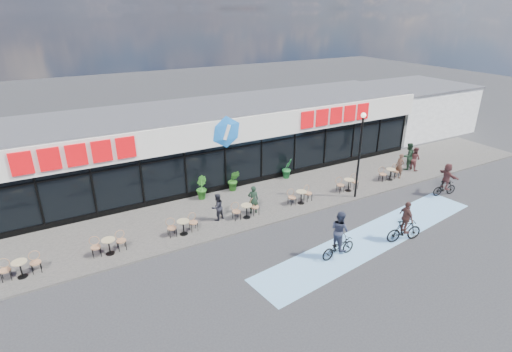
{
  "coord_description": "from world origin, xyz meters",
  "views": [
    {
      "loc": [
        -9.2,
        -13.41,
        10.32
      ],
      "look_at": [
        0.17,
        3.5,
        2.2
      ],
      "focal_mm": 28.0,
      "sensor_mm": 36.0,
      "label": 1
    }
  ],
  "objects_px": {
    "potted_plant_mid": "(201,188)",
    "potted_plant_right": "(287,168)",
    "patron_left": "(253,199)",
    "pedestrian_c": "(408,156)",
    "bistro_set_0": "(20,266)",
    "potted_plant_left": "(234,180)",
    "patron_right": "(217,207)",
    "cyclist_a": "(405,226)",
    "lamp_post": "(360,148)",
    "pedestrian_a": "(400,166)",
    "pedestrian_b": "(415,158)",
    "cyclist_b": "(446,181)"
  },
  "relations": [
    {
      "from": "lamp_post",
      "to": "cyclist_b",
      "type": "xyz_separation_m",
      "value": [
        4.94,
        -2.25,
        -2.15
      ]
    },
    {
      "from": "potted_plant_right",
      "to": "cyclist_a",
      "type": "distance_m",
      "value": 9.07
    },
    {
      "from": "pedestrian_b",
      "to": "cyclist_b",
      "type": "bearing_deg",
      "value": 158.84
    },
    {
      "from": "potted_plant_left",
      "to": "patron_left",
      "type": "height_order",
      "value": "patron_left"
    },
    {
      "from": "lamp_post",
      "to": "bistro_set_0",
      "type": "height_order",
      "value": "lamp_post"
    },
    {
      "from": "potted_plant_left",
      "to": "patron_right",
      "type": "xyz_separation_m",
      "value": [
        -2.35,
        -2.88,
        0.08
      ]
    },
    {
      "from": "bistro_set_0",
      "to": "lamp_post",
      "type": "bearing_deg",
      "value": -3.08
    },
    {
      "from": "potted_plant_left",
      "to": "cyclist_a",
      "type": "xyz_separation_m",
      "value": [
        4.67,
        -8.94,
        0.05
      ]
    },
    {
      "from": "pedestrian_a",
      "to": "pedestrian_c",
      "type": "height_order",
      "value": "pedestrian_c"
    },
    {
      "from": "pedestrian_c",
      "to": "cyclist_a",
      "type": "bearing_deg",
      "value": 40.32
    },
    {
      "from": "patron_right",
      "to": "pedestrian_c",
      "type": "height_order",
      "value": "pedestrian_c"
    },
    {
      "from": "potted_plant_right",
      "to": "pedestrian_c",
      "type": "distance_m",
      "value": 8.49
    },
    {
      "from": "potted_plant_mid",
      "to": "cyclist_b",
      "type": "relative_size",
      "value": 0.66
    },
    {
      "from": "pedestrian_a",
      "to": "pedestrian_c",
      "type": "distance_m",
      "value": 1.83
    },
    {
      "from": "potted_plant_left",
      "to": "pedestrian_a",
      "type": "relative_size",
      "value": 0.81
    },
    {
      "from": "potted_plant_mid",
      "to": "patron_left",
      "type": "height_order",
      "value": "patron_left"
    },
    {
      "from": "potted_plant_mid",
      "to": "cyclist_b",
      "type": "bearing_deg",
      "value": -26.53
    },
    {
      "from": "bistro_set_0",
      "to": "cyclist_a",
      "type": "relative_size",
      "value": 0.74
    },
    {
      "from": "patron_right",
      "to": "pedestrian_a",
      "type": "relative_size",
      "value": 0.92
    },
    {
      "from": "lamp_post",
      "to": "cyclist_b",
      "type": "bearing_deg",
      "value": -24.52
    },
    {
      "from": "potted_plant_mid",
      "to": "cyclist_a",
      "type": "distance_m",
      "value": 11.18
    },
    {
      "from": "patron_left",
      "to": "cyclist_b",
      "type": "height_order",
      "value": "cyclist_b"
    },
    {
      "from": "patron_right",
      "to": "cyclist_b",
      "type": "xyz_separation_m",
      "value": [
        13.14,
        -3.63,
        0.11
      ]
    },
    {
      "from": "patron_right",
      "to": "potted_plant_mid",
      "type": "bearing_deg",
      "value": -111.93
    },
    {
      "from": "potted_plant_left",
      "to": "patron_right",
      "type": "distance_m",
      "value": 3.72
    },
    {
      "from": "potted_plant_left",
      "to": "cyclist_b",
      "type": "bearing_deg",
      "value": -31.1
    },
    {
      "from": "patron_left",
      "to": "pedestrian_a",
      "type": "height_order",
      "value": "pedestrian_a"
    },
    {
      "from": "patron_left",
      "to": "cyclist_a",
      "type": "distance_m",
      "value": 7.71
    },
    {
      "from": "patron_left",
      "to": "pedestrian_c",
      "type": "relative_size",
      "value": 0.84
    },
    {
      "from": "potted_plant_mid",
      "to": "potted_plant_right",
      "type": "relative_size",
      "value": 1.02
    },
    {
      "from": "bistro_set_0",
      "to": "potted_plant_mid",
      "type": "distance_m",
      "value": 9.81
    },
    {
      "from": "potted_plant_left",
      "to": "pedestrian_a",
      "type": "height_order",
      "value": "pedestrian_a"
    },
    {
      "from": "lamp_post",
      "to": "patron_right",
      "type": "height_order",
      "value": "lamp_post"
    },
    {
      "from": "potted_plant_mid",
      "to": "bistro_set_0",
      "type": "bearing_deg",
      "value": -160.53
    },
    {
      "from": "patron_right",
      "to": "cyclist_b",
      "type": "height_order",
      "value": "cyclist_b"
    },
    {
      "from": "bistro_set_0",
      "to": "cyclist_a",
      "type": "distance_m",
      "value": 17.0
    },
    {
      "from": "potted_plant_right",
      "to": "pedestrian_c",
      "type": "xyz_separation_m",
      "value": [
        8.04,
        -2.71,
        0.28
      ]
    },
    {
      "from": "pedestrian_a",
      "to": "cyclist_b",
      "type": "xyz_separation_m",
      "value": [
        0.47,
        -3.09,
        0.04
      ]
    },
    {
      "from": "potted_plant_mid",
      "to": "pedestrian_a",
      "type": "bearing_deg",
      "value": -15.08
    },
    {
      "from": "cyclist_a",
      "to": "potted_plant_mid",
      "type": "bearing_deg",
      "value": 127.43
    },
    {
      "from": "patron_right",
      "to": "potted_plant_left",
      "type": "bearing_deg",
      "value": -146.63
    },
    {
      "from": "patron_left",
      "to": "cyclist_b",
      "type": "distance_m",
      "value": 11.65
    },
    {
      "from": "potted_plant_mid",
      "to": "patron_right",
      "type": "bearing_deg",
      "value": -94.55
    },
    {
      "from": "patron_right",
      "to": "cyclist_a",
      "type": "distance_m",
      "value": 9.28
    },
    {
      "from": "pedestrian_a",
      "to": "cyclist_b",
      "type": "relative_size",
      "value": 0.8
    },
    {
      "from": "cyclist_b",
      "to": "potted_plant_right",
      "type": "bearing_deg",
      "value": 136.13
    },
    {
      "from": "bistro_set_0",
      "to": "potted_plant_left",
      "type": "xyz_separation_m",
      "value": [
        11.38,
        3.33,
        0.2
      ]
    },
    {
      "from": "lamp_post",
      "to": "pedestrian_a",
      "type": "xyz_separation_m",
      "value": [
        4.47,
        0.84,
        -2.19
      ]
    },
    {
      "from": "patron_right",
      "to": "potted_plant_right",
      "type": "bearing_deg",
      "value": -171.98
    },
    {
      "from": "potted_plant_mid",
      "to": "potted_plant_right",
      "type": "height_order",
      "value": "potted_plant_mid"
    }
  ]
}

